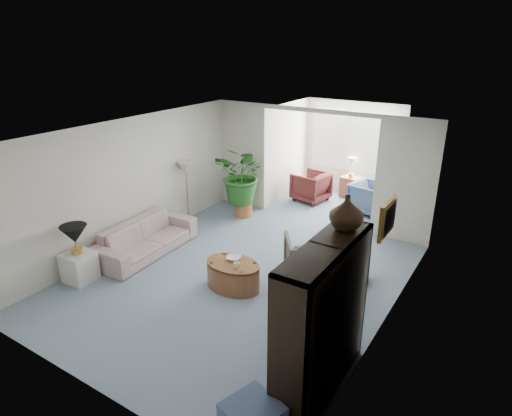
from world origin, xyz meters
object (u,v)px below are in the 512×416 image
Objects in this scene: floor_lamp at (186,168)px; coffee_cup at (237,265)px; coffee_table at (233,275)px; side_table_dark at (355,264)px; coffee_bowl at (234,258)px; plant_pot at (244,209)px; sunroom_chair_blue at (369,198)px; sofa at (146,238)px; framed_picture at (389,219)px; table_lamp at (74,234)px; cabinet_urn at (347,213)px; end_table at (79,267)px; sunroom_table at (350,187)px; entertainment_cabinet at (322,320)px; sunroom_chair_maroon at (311,187)px; wingback_chair at (309,257)px.

coffee_cup is at bearing -35.30° from floor_lamp.
coffee_table is 2.05m from side_table_dark.
coffee_table is 0.28m from coffee_bowl.
plant_pot is at bearing 156.58° from side_table_dark.
sofa is at bearing 155.89° from sunroom_chair_blue.
framed_picture reaches higher than coffee_bowl.
side_table_dark is 1.49× the size of plant_pot.
table_lamp is at bearing -152.56° from coffee_table.
framed_picture reaches higher than plant_pot.
sofa is 5.32× the size of plant_pot.
side_table_dark is 3.26m from sunroom_chair_blue.
plant_pot is (-3.72, 3.43, -1.89)m from cabinet_urn.
sunroom_table reaches higher than end_table.
coffee_table is 0.51× the size of entertainment_cabinet.
sunroom_chair_maroon is at bearing 99.67° from sunroom_chair_blue.
framed_picture is 1.64m from entertainment_cabinet.
floor_lamp is 0.89× the size of cabinet_urn.
table_lamp is 1.10× the size of plant_pot.
table_lamp is 0.82× the size of sunroom_table.
entertainment_cabinet is 6.40m from sunroom_chair_maroon.
plant_pot is (-3.19, 1.38, -0.14)m from side_table_dark.
coffee_cup is (2.27, -0.25, 0.19)m from sofa.
framed_picture is 0.53× the size of coffee_table.
entertainment_cabinet reaches higher than coffee_bowl.
coffee_bowl reaches higher than coffee_table.
floor_lamp reaches higher than side_table_dark.
wingback_chair reaches higher than sunroom_chair_blue.
floor_lamp is 1.67m from plant_pot.
framed_picture is 5.73m from sunroom_table.
sunroom_chair_maroon reaches higher than sofa.
cabinet_urn reaches higher than coffee_table.
wingback_chair is at bearing 150.59° from framed_picture.
coffee_bowl is at bearing -144.10° from side_table_dark.
entertainment_cabinet is at bearing -71.77° from sunroom_table.
table_lamp is at bearing 161.11° from sunroom_chair_blue.
floor_lamp is at bearing 92.61° from end_table.
sunroom_table is (1.59, 2.52, 0.11)m from plant_pot.
sofa is 3.89m from side_table_dark.
floor_lamp is at bearing 151.38° from cabinet_urn.
floor_lamp is at bearing 145.64° from coffee_bowl.
entertainment_cabinet is 5.46m from plant_pot.
cabinet_urn is (0.00, 0.50, 1.12)m from entertainment_cabinet.
cabinet_urn is (4.58, -2.50, 0.80)m from floor_lamp.
plant_pot is (-2.49, 1.68, -0.21)m from wingback_chair.
table_lamp is 4.00m from plant_pot.
wingback_chair is 3.45m from sunroom_chair_blue.
plant_pot is (-3.72, 3.93, -0.76)m from entertainment_cabinet.
coffee_bowl is 2.23× the size of coffee_cup.
framed_picture is 4.94m from table_lamp.
wingback_chair is 3.01m from plant_pot.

